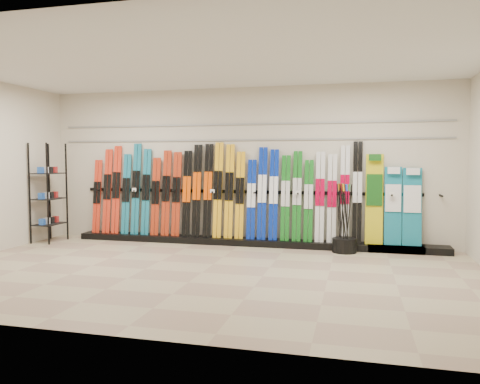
# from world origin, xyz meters

# --- Properties ---
(floor) EXTENTS (8.00, 8.00, 0.00)m
(floor) POSITION_xyz_m (0.00, 0.00, 0.00)
(floor) COLOR gray
(floor) RESTS_ON ground
(back_wall) EXTENTS (8.00, 0.00, 8.00)m
(back_wall) POSITION_xyz_m (0.00, 2.50, 1.50)
(back_wall) COLOR beige
(back_wall) RESTS_ON floor
(ceiling) EXTENTS (8.00, 8.00, 0.00)m
(ceiling) POSITION_xyz_m (0.00, 0.00, 3.00)
(ceiling) COLOR silver
(ceiling) RESTS_ON back_wall
(ski_rack_base) EXTENTS (8.00, 0.40, 0.12)m
(ski_rack_base) POSITION_xyz_m (0.22, 2.28, 0.06)
(ski_rack_base) COLOR black
(ski_rack_base) RESTS_ON floor
(skis) EXTENTS (5.38, 0.24, 1.83)m
(skis) POSITION_xyz_m (-0.45, 2.33, 0.96)
(skis) COLOR red
(skis) RESTS_ON ski_rack_base
(snowboards) EXTENTS (0.95, 0.25, 1.60)m
(snowboards) POSITION_xyz_m (2.76, 2.35, 0.85)
(snowboards) COLOR gold
(snowboards) RESTS_ON ski_rack_base
(accessory_rack) EXTENTS (0.40, 0.60, 1.94)m
(accessory_rack) POSITION_xyz_m (-3.75, 1.70, 0.97)
(accessory_rack) COLOR black
(accessory_rack) RESTS_ON floor
(pole_bin) EXTENTS (0.43, 0.43, 0.25)m
(pole_bin) POSITION_xyz_m (1.95, 2.00, 0.12)
(pole_bin) COLOR black
(pole_bin) RESTS_ON floor
(ski_poles) EXTENTS (0.27, 0.29, 1.18)m
(ski_poles) POSITION_xyz_m (1.93, 2.01, 0.61)
(ski_poles) COLOR black
(ski_poles) RESTS_ON pole_bin
(slatwall_rail_0) EXTENTS (7.60, 0.02, 0.03)m
(slatwall_rail_0) POSITION_xyz_m (0.00, 2.48, 2.00)
(slatwall_rail_0) COLOR gray
(slatwall_rail_0) RESTS_ON back_wall
(slatwall_rail_1) EXTENTS (7.60, 0.02, 0.03)m
(slatwall_rail_1) POSITION_xyz_m (0.00, 2.48, 2.30)
(slatwall_rail_1) COLOR gray
(slatwall_rail_1) RESTS_ON back_wall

